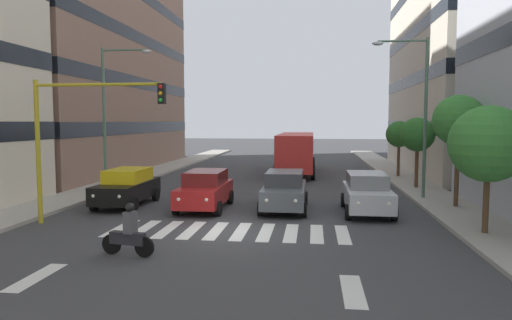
{
  "coord_description": "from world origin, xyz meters",
  "views": [
    {
      "loc": [
        -2.99,
        16.28,
        3.93
      ],
      "look_at": [
        -0.53,
        -3.84,
        2.26
      ],
      "focal_mm": 32.82,
      "sensor_mm": 36.0,
      "label": 1
    }
  ],
  "objects": [
    {
      "name": "street_tree_0",
      "position": [
        -8.84,
        -0.23,
        3.17
      ],
      "size": [
        2.59,
        2.59,
        4.33
      ],
      "color": "#513823",
      "rests_on": "sidewalk_left"
    },
    {
      "name": "street_tree_3",
      "position": [
        -8.88,
        -16.98,
        3.03
      ],
      "size": [
        1.81,
        1.81,
        3.81
      ],
      "color": "#513823",
      "rests_on": "sidewalk_left"
    },
    {
      "name": "motorcycle_with_rider",
      "position": [
        2.35,
        3.39,
        0.65
      ],
      "size": [
        1.69,
        0.43,
        1.57
      ],
      "color": "black",
      "rests_on": "ground_plane"
    },
    {
      "name": "car_3",
      "position": [
        5.62,
        -4.47,
        0.89
      ],
      "size": [
        2.02,
        4.44,
        1.72
      ],
      "color": "black",
      "rests_on": "ground_plane"
    },
    {
      "name": "lane_arrow_1",
      "position": [
        3.94,
        5.5,
        0.0
      ],
      "size": [
        0.5,
        2.2,
        0.01
      ],
      "primitive_type": "cube",
      "color": "silver",
      "rests_on": "ground_plane"
    },
    {
      "name": "ground_plane",
      "position": [
        0.0,
        0.0,
        0.0
      ],
      "size": [
        180.0,
        180.0,
        0.0
      ],
      "primitive_type": "plane",
      "color": "#38383A"
    },
    {
      "name": "car_2",
      "position": [
        1.8,
        -4.07,
        0.89
      ],
      "size": [
        2.02,
        4.44,
        1.72
      ],
      "color": "maroon",
      "rests_on": "ground_plane"
    },
    {
      "name": "traffic_light_gantry",
      "position": [
        5.96,
        -0.45,
        3.76
      ],
      "size": [
        5.15,
        0.36,
        5.5
      ],
      "color": "#AD991E",
      "rests_on": "ground_plane"
    },
    {
      "name": "car_1",
      "position": [
        -1.75,
        -4.27,
        0.89
      ],
      "size": [
        2.02,
        4.44,
        1.72
      ],
      "color": "#474C51",
      "rests_on": "ground_plane"
    },
    {
      "name": "lane_arrow_0",
      "position": [
        -3.94,
        5.5,
        0.0
      ],
      "size": [
        0.5,
        2.2,
        0.01
      ],
      "primitive_type": "cube",
      "color": "silver",
      "rests_on": "ground_plane"
    },
    {
      "name": "sidewalk_left",
      "position": [
        -9.13,
        0.0,
        0.07
      ],
      "size": [
        2.5,
        90.0,
        0.15
      ],
      "primitive_type": "cube",
      "color": "#9E998E",
      "rests_on": "ground_plane"
    },
    {
      "name": "street_lamp_left",
      "position": [
        -8.08,
        -7.69,
        4.88
      ],
      "size": [
        2.74,
        0.28,
        7.87
      ],
      "color": "#4C6B56",
      "rests_on": "sidewalk_left"
    },
    {
      "name": "car_0",
      "position": [
        -5.31,
        -3.98,
        0.89
      ],
      "size": [
        2.02,
        4.44,
        1.72
      ],
      "color": "#B2B7BC",
      "rests_on": "ground_plane"
    },
    {
      "name": "crosswalk_markings",
      "position": [
        -0.0,
        0.0,
        0.0
      ],
      "size": [
        8.55,
        2.8,
        0.01
      ],
      "color": "silver",
      "rests_on": "ground_plane"
    },
    {
      "name": "street_tree_1",
      "position": [
        -9.35,
        -5.31,
        3.96
      ],
      "size": [
        2.25,
        2.25,
        4.96
      ],
      "color": "#513823",
      "rests_on": "sidewalk_left"
    },
    {
      "name": "street_tree_2",
      "position": [
        -8.91,
        -11.33,
        3.17
      ],
      "size": [
        1.95,
        1.95,
        4.01
      ],
      "color": "#513823",
      "rests_on": "sidewalk_left"
    },
    {
      "name": "bus_behind_traffic",
      "position": [
        -1.75,
        -18.96,
        1.86
      ],
      "size": [
        2.78,
        10.5,
        3.0
      ],
      "color": "red",
      "rests_on": "ground_plane"
    },
    {
      "name": "street_lamp_right",
      "position": [
        8.06,
        -8.41,
        4.86
      ],
      "size": [
        2.85,
        0.28,
        7.79
      ],
      "color": "#4C6B56",
      "rests_on": "sidewalk_right"
    }
  ]
}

